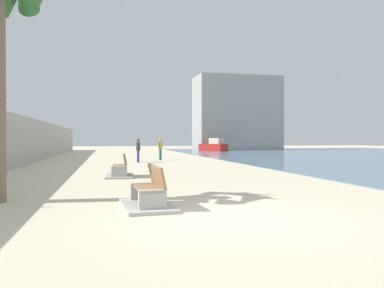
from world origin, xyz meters
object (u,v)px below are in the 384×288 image
(bench_near, at_px, (148,197))
(boat_distant, at_px, (214,146))
(bench_far, at_px, (120,171))
(person_walking, at_px, (138,148))
(person_standing, at_px, (160,147))

(bench_near, height_order, boat_distant, boat_distant)
(bench_far, bearing_deg, person_walking, 81.19)
(person_walking, distance_m, boat_distant, 24.79)
(bench_near, relative_size, bench_far, 1.00)
(bench_far, bearing_deg, bench_near, -86.93)
(bench_far, xyz_separation_m, boat_distant, (12.97, 31.74, 0.43))
(bench_near, xyz_separation_m, person_standing, (2.96, 19.77, 0.74))
(bench_far, xyz_separation_m, person_walking, (1.51, 9.76, 0.71))
(bench_far, height_order, person_standing, person_standing)
(person_walking, distance_m, person_standing, 3.14)
(bench_near, xyz_separation_m, boat_distant, (12.57, 39.22, 0.43))
(person_walking, bearing_deg, bench_near, -93.69)
(person_standing, bearing_deg, bench_near, -98.53)
(bench_near, distance_m, bench_far, 7.49)
(person_standing, bearing_deg, bench_far, -105.31)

